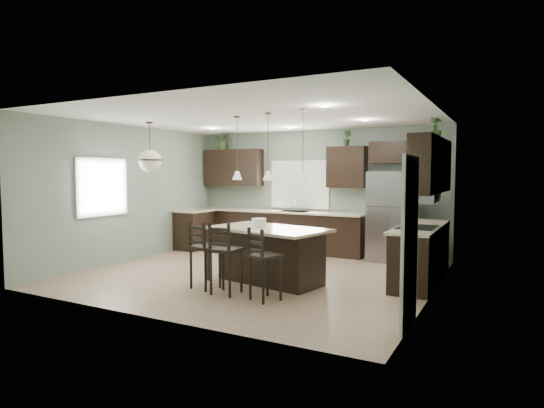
{
  "coord_description": "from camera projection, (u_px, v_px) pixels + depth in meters",
  "views": [
    {
      "loc": [
        4.03,
        -6.99,
        1.84
      ],
      "look_at": [
        0.1,
        0.4,
        1.25
      ],
      "focal_mm": 30.0,
      "sensor_mm": 36.0,
      "label": 1
    }
  ],
  "objects": [
    {
      "name": "ground",
      "position": [
        257.0,
        274.0,
        8.17
      ],
      "size": [
        6.0,
        6.0,
        0.0
      ],
      "primitive_type": "plane",
      "color": "#9E8466",
      "rests_on": "ground"
    },
    {
      "name": "pantry_door",
      "position": [
        410.0,
        242.0,
        5.34
      ],
      "size": [
        0.04,
        0.82,
        2.04
      ],
      "primitive_type": "cube",
      "color": "white",
      "rests_on": "ground"
    },
    {
      "name": "window_back",
      "position": [
        300.0,
        184.0,
        10.66
      ],
      "size": [
        1.35,
        0.02,
        1.0
      ],
      "primitive_type": "cube",
      "color": "white",
      "rests_on": "room_shell"
    },
    {
      "name": "window_left",
      "position": [
        102.0,
        187.0,
        8.76
      ],
      "size": [
        0.02,
        1.1,
        1.0
      ],
      "primitive_type": "cube",
      "color": "white",
      "rests_on": "room_shell"
    },
    {
      "name": "left_return_cabs",
      "position": [
        195.0,
        230.0,
        10.9
      ],
      "size": [
        0.6,
        0.9,
        0.9
      ],
      "primitive_type": "cube",
      "color": "black",
      "rests_on": "ground"
    },
    {
      "name": "left_return_countertop",
      "position": [
        195.0,
        211.0,
        10.86
      ],
      "size": [
        0.66,
        0.96,
        0.04
      ],
      "primitive_type": "cube",
      "color": "beige",
      "rests_on": "left_return_cabs"
    },
    {
      "name": "back_lower_cabs",
      "position": [
        277.0,
        231.0,
        10.7
      ],
      "size": [
        4.2,
        0.6,
        0.9
      ],
      "primitive_type": "cube",
      "color": "black",
      "rests_on": "ground"
    },
    {
      "name": "back_countertop",
      "position": [
        277.0,
        211.0,
        10.65
      ],
      "size": [
        4.2,
        0.66,
        0.04
      ],
      "primitive_type": "cube",
      "color": "beige",
      "rests_on": "back_lower_cabs"
    },
    {
      "name": "sink_inset",
      "position": [
        294.0,
        212.0,
        10.43
      ],
      "size": [
        0.7,
        0.45,
        0.01
      ],
      "primitive_type": "cube",
      "color": "gray",
      "rests_on": "back_countertop"
    },
    {
      "name": "faucet",
      "position": [
        294.0,
        205.0,
        10.4
      ],
      "size": [
        0.02,
        0.02,
        0.28
      ],
      "primitive_type": "cylinder",
      "color": "silver",
      "rests_on": "back_countertop"
    },
    {
      "name": "back_upper_left",
      "position": [
        233.0,
        168.0,
        11.32
      ],
      "size": [
        1.55,
        0.34,
        0.9
      ],
      "primitive_type": "cube",
      "color": "black",
      "rests_on": "room_shell"
    },
    {
      "name": "back_upper_right",
      "position": [
        347.0,
        167.0,
        9.93
      ],
      "size": [
        0.85,
        0.34,
        0.9
      ],
      "primitive_type": "cube",
      "color": "black",
      "rests_on": "room_shell"
    },
    {
      "name": "fridge_header",
      "position": [
        396.0,
        152.0,
        9.42
      ],
      "size": [
        1.05,
        0.34,
        0.45
      ],
      "primitive_type": "cube",
      "color": "black",
      "rests_on": "room_shell"
    },
    {
      "name": "right_lower_cabs",
      "position": [
        421.0,
        255.0,
        7.65
      ],
      "size": [
        0.6,
        2.35,
        0.9
      ],
      "primitive_type": "cube",
      "color": "black",
      "rests_on": "ground"
    },
    {
      "name": "right_countertop",
      "position": [
        421.0,
        227.0,
        7.62
      ],
      "size": [
        0.66,
        2.35,
        0.04
      ],
      "primitive_type": "cube",
      "color": "beige",
      "rests_on": "right_lower_cabs"
    },
    {
      "name": "cooktop",
      "position": [
        418.0,
        227.0,
        7.38
      ],
      "size": [
        0.58,
        0.75,
        0.02
      ],
      "primitive_type": "cube",
      "color": "black",
      "rests_on": "right_countertop"
    },
    {
      "name": "wall_oven_front",
      "position": [
        399.0,
        256.0,
        7.55
      ],
      "size": [
        0.01,
        0.72,
        0.6
      ],
      "primitive_type": "cube",
      "color": "gray",
      "rests_on": "right_lower_cabs"
    },
    {
      "name": "right_upper_cabs",
      "position": [
        432.0,
        165.0,
        7.48
      ],
      "size": [
        0.34,
        2.35,
        0.9
      ],
      "primitive_type": "cube",
      "color": "black",
      "rests_on": "room_shell"
    },
    {
      "name": "microwave",
      "position": [
        425.0,
        190.0,
        7.29
      ],
      "size": [
        0.4,
        0.75,
        0.4
      ],
      "primitive_type": "cube",
      "color": "gray",
      "rests_on": "right_upper_cabs"
    },
    {
      "name": "refrigerator",
      "position": [
        392.0,
        216.0,
        9.36
      ],
      "size": [
        0.9,
        0.74,
        1.85
      ],
      "primitive_type": "cube",
      "color": "gray",
      "rests_on": "ground"
    },
    {
      "name": "kitchen_island",
      "position": [
        268.0,
        256.0,
        7.5
      ],
      "size": [
        2.12,
        1.48,
        0.92
      ],
      "primitive_type": "cube",
      "rotation": [
        0.0,
        0.0,
        -0.21
      ],
      "color": "black",
      "rests_on": "ground"
    },
    {
      "name": "serving_dish",
      "position": [
        259.0,
        223.0,
        7.59
      ],
      "size": [
        0.24,
        0.24,
        0.14
      ],
      "primitive_type": "cylinder",
      "color": "white",
      "rests_on": "kitchen_island"
    },
    {
      "name": "bar_stool_left",
      "position": [
        205.0,
        255.0,
        7.15
      ],
      "size": [
        0.46,
        0.46,
        1.08
      ],
      "primitive_type": "cube",
      "rotation": [
        0.0,
        0.0,
        -0.16
      ],
      "color": "black",
      "rests_on": "ground"
    },
    {
      "name": "bar_stool_center",
      "position": [
        226.0,
        258.0,
        6.82
      ],
      "size": [
        0.42,
        0.42,
        1.11
      ],
      "primitive_type": "cube",
      "rotation": [
        0.0,
        0.0,
        0.01
      ],
      "color": "black",
      "rests_on": "ground"
    },
    {
      "name": "bar_stool_right",
      "position": [
        265.0,
        264.0,
        6.48
      ],
      "size": [
        0.52,
        0.52,
        1.05
      ],
      "primitive_type": "cube",
      "rotation": [
        0.0,
        0.0,
        -0.42
      ],
      "color": "black",
      "rests_on": "ground"
    },
    {
      "name": "pendant_left",
      "position": [
        237.0,
        148.0,
        7.82
      ],
      "size": [
        0.17,
        0.17,
        1.1
      ],
      "primitive_type": null,
      "color": "silver",
      "rests_on": "room_shell"
    },
    {
      "name": "pendant_center",
      "position": [
        268.0,
        147.0,
        7.37
      ],
      "size": [
        0.17,
        0.17,
        1.1
      ],
      "primitive_type": null,
      "color": "white",
      "rests_on": "room_shell"
    },
    {
      "name": "pendant_right",
      "position": [
        303.0,
        145.0,
        6.93
      ],
      "size": [
        0.17,
        0.17,
        1.1
      ],
      "primitive_type": null,
      "color": "white",
      "rests_on": "room_shell"
    },
    {
      "name": "chandelier",
      "position": [
        150.0,
        147.0,
        8.7
      ],
      "size": [
        0.47,
        0.47,
        0.97
      ],
      "primitive_type": null,
      "color": "beige",
      "rests_on": "room_shell"
    },
    {
      "name": "plant_back_left",
      "position": [
        223.0,
        141.0,
        11.37
      ],
      "size": [
        0.47,
        0.43,
        0.44
      ],
      "primitive_type": "imported",
      "rotation": [
        0.0,
        0.0,
        -0.24
      ],
      "color": "#375424",
      "rests_on": "back_upper_left"
    },
    {
      "name": "plant_back_right",
      "position": [
        347.0,
        138.0,
        9.86
      ],
      "size": [
        0.22,
        0.19,
        0.35
      ],
      "primitive_type": "imported",
      "rotation": [
        0.0,
        0.0,
        -0.22
      ],
      "color": "#2A4C21",
      "rests_on": "back_upper_right"
    },
    {
      "name": "plant_right_wall",
      "position": [
        435.0,
        128.0,
        7.87
      ],
      "size": [
        0.27,
        0.27,
        0.39
      ],
      "primitive_type": "imported",
      "rotation": [
        0.0,
        0.0,
        0.26
      ],
      "color": "#2F5224",
      "rests_on": "right_upper_cabs"
    },
    {
      "name": "room_shell",
      "position": [
        256.0,
        180.0,
        8.05
      ],
      "size": [
        6.0,
        6.0,
        6.0
      ],
      "color": "slate",
      "rests_on": "ground"
    }
  ]
}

